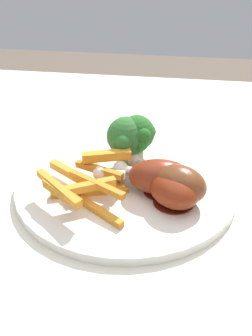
{
  "coord_description": "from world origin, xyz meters",
  "views": [
    {
      "loc": [
        0.06,
        -0.52,
        1.07
      ],
      "look_at": [
        -0.01,
        -0.06,
        0.78
      ],
      "focal_mm": 44.57,
      "sensor_mm": 36.0,
      "label": 1
    }
  ],
  "objects_px": {
    "broccoli_floret_middle": "(133,141)",
    "broccoli_floret_back": "(134,134)",
    "dinner_plate": "(126,184)",
    "carrot_fries_pile": "(88,182)",
    "chicken_drumstick_extra": "(158,177)",
    "dining_table": "(136,229)",
    "chicken_drumstick_far": "(172,187)",
    "broccoli_floret_front": "(127,138)",
    "chicken_drumstick_near": "(175,184)"
  },
  "relations": [
    {
      "from": "broccoli_floret_front",
      "to": "carrot_fries_pile",
      "type": "relative_size",
      "value": 0.51
    },
    {
      "from": "carrot_fries_pile",
      "to": "chicken_drumstick_far",
      "type": "distance_m",
      "value": 0.1
    },
    {
      "from": "dining_table",
      "to": "carrot_fries_pile",
      "type": "xyz_separation_m",
      "value": [
        -0.05,
        -0.1,
        0.15
      ]
    },
    {
      "from": "broccoli_floret_back",
      "to": "chicken_drumstick_far",
      "type": "distance_m",
      "value": 0.1
    },
    {
      "from": "dining_table",
      "to": "chicken_drumstick_extra",
      "type": "distance_m",
      "value": 0.18
    },
    {
      "from": "broccoli_floret_back",
      "to": "carrot_fries_pile",
      "type": "relative_size",
      "value": 0.51
    },
    {
      "from": "broccoli_floret_back",
      "to": "chicken_drumstick_far",
      "type": "relative_size",
      "value": 0.61
    },
    {
      "from": "broccoli_floret_front",
      "to": "chicken_drumstick_extra",
      "type": "distance_m",
      "value": 0.08
    },
    {
      "from": "dining_table",
      "to": "dinner_plate",
      "type": "height_order",
      "value": "dinner_plate"
    },
    {
      "from": "dining_table",
      "to": "chicken_drumstick_extra",
      "type": "xyz_separation_m",
      "value": [
        0.03,
        -0.08,
        0.15
      ]
    },
    {
      "from": "carrot_fries_pile",
      "to": "broccoli_floret_back",
      "type": "bearing_deg",
      "value": 61.28
    },
    {
      "from": "broccoli_floret_back",
      "to": "chicken_drumstick_far",
      "type": "xyz_separation_m",
      "value": [
        0.06,
        -0.08,
        -0.03
      ]
    },
    {
      "from": "dining_table",
      "to": "broccoli_floret_middle",
      "type": "xyz_separation_m",
      "value": [
        -0.0,
        -0.01,
        0.17
      ]
    },
    {
      "from": "carrot_fries_pile",
      "to": "chicken_drumstick_far",
      "type": "xyz_separation_m",
      "value": [
        0.1,
        0.0,
        0.0
      ]
    },
    {
      "from": "broccoli_floret_front",
      "to": "chicken_drumstick_near",
      "type": "distance_m",
      "value": 0.1
    },
    {
      "from": "broccoli_floret_front",
      "to": "broccoli_floret_back",
      "type": "bearing_deg",
      "value": 43.57
    },
    {
      "from": "broccoli_floret_front",
      "to": "chicken_drumstick_extra",
      "type": "height_order",
      "value": "broccoli_floret_front"
    },
    {
      "from": "carrot_fries_pile",
      "to": "chicken_drumstick_near",
      "type": "xyz_separation_m",
      "value": [
        0.11,
        0.01,
        0.0
      ]
    },
    {
      "from": "carrot_fries_pile",
      "to": "chicken_drumstick_near",
      "type": "distance_m",
      "value": 0.11
    },
    {
      "from": "broccoli_floret_back",
      "to": "chicken_drumstick_far",
      "type": "bearing_deg",
      "value": -55.91
    },
    {
      "from": "dining_table",
      "to": "broccoli_floret_front",
      "type": "bearing_deg",
      "value": -126.06
    },
    {
      "from": "broccoli_floret_front",
      "to": "chicken_drumstick_extra",
      "type": "bearing_deg",
      "value": -50.91
    },
    {
      "from": "broccoli_floret_middle",
      "to": "carrot_fries_pile",
      "type": "height_order",
      "value": "broccoli_floret_middle"
    },
    {
      "from": "broccoli_floret_middle",
      "to": "broccoli_floret_back",
      "type": "bearing_deg",
      "value": 78.37
    },
    {
      "from": "broccoli_floret_back",
      "to": "chicken_drumstick_near",
      "type": "distance_m",
      "value": 0.1
    },
    {
      "from": "chicken_drumstick_far",
      "to": "broccoli_floret_middle",
      "type": "bearing_deg",
      "value": 126.34
    },
    {
      "from": "broccoli_floret_middle",
      "to": "broccoli_floret_back",
      "type": "height_order",
      "value": "broccoli_floret_back"
    },
    {
      "from": "dinner_plate",
      "to": "chicken_drumstick_far",
      "type": "height_order",
      "value": "chicken_drumstick_far"
    },
    {
      "from": "broccoli_floret_back",
      "to": "dinner_plate",
      "type": "bearing_deg",
      "value": -95.44
    },
    {
      "from": "broccoli_floret_back",
      "to": "chicken_drumstick_extra",
      "type": "relative_size",
      "value": 0.56
    },
    {
      "from": "chicken_drumstick_near",
      "to": "chicken_drumstick_far",
      "type": "relative_size",
      "value": 1.08
    },
    {
      "from": "dinner_plate",
      "to": "chicken_drumstick_extra",
      "type": "distance_m",
      "value": 0.05
    },
    {
      "from": "broccoli_floret_middle",
      "to": "chicken_drumstick_far",
      "type": "xyz_separation_m",
      "value": [
        0.06,
        -0.08,
        -0.02
      ]
    },
    {
      "from": "dining_table",
      "to": "chicken_drumstick_extra",
      "type": "bearing_deg",
      "value": -65.56
    },
    {
      "from": "broccoli_floret_front",
      "to": "chicken_drumstick_far",
      "type": "distance_m",
      "value": 0.1
    },
    {
      "from": "broccoli_floret_back",
      "to": "carrot_fries_pile",
      "type": "distance_m",
      "value": 0.1
    },
    {
      "from": "broccoli_floret_middle",
      "to": "broccoli_floret_back",
      "type": "xyz_separation_m",
      "value": [
        0.0,
        0.01,
        0.01
      ]
    },
    {
      "from": "chicken_drumstick_far",
      "to": "dining_table",
      "type": "bearing_deg",
      "value": 119.9
    },
    {
      "from": "dining_table",
      "to": "chicken_drumstick_far",
      "type": "distance_m",
      "value": 0.19
    },
    {
      "from": "chicken_drumstick_far",
      "to": "broccoli_floret_back",
      "type": "bearing_deg",
      "value": 124.09
    },
    {
      "from": "chicken_drumstick_near",
      "to": "chicken_drumstick_far",
      "type": "height_order",
      "value": "chicken_drumstick_near"
    },
    {
      "from": "broccoli_floret_front",
      "to": "dining_table",
      "type": "bearing_deg",
      "value": 53.94
    },
    {
      "from": "broccoli_floret_middle",
      "to": "chicken_drumstick_far",
      "type": "height_order",
      "value": "broccoli_floret_middle"
    },
    {
      "from": "dinner_plate",
      "to": "broccoli_floret_middle",
      "type": "height_order",
      "value": "broccoli_floret_middle"
    },
    {
      "from": "dinner_plate",
      "to": "broccoli_floret_back",
      "type": "bearing_deg",
      "value": 84.56
    },
    {
      "from": "chicken_drumstick_far",
      "to": "chicken_drumstick_extra",
      "type": "bearing_deg",
      "value": 138.89
    },
    {
      "from": "broccoli_floret_front",
      "to": "chicken_drumstick_far",
      "type": "xyz_separation_m",
      "value": [
        0.07,
        -0.08,
        -0.02
      ]
    },
    {
      "from": "dinner_plate",
      "to": "carrot_fries_pile",
      "type": "xyz_separation_m",
      "value": [
        -0.04,
        -0.04,
        0.03
      ]
    },
    {
      "from": "dinner_plate",
      "to": "broccoli_floret_back",
      "type": "xyz_separation_m",
      "value": [
        0.0,
        0.05,
        0.05
      ]
    },
    {
      "from": "chicken_drumstick_near",
      "to": "dining_table",
      "type": "bearing_deg",
      "value": 122.49
    }
  ]
}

